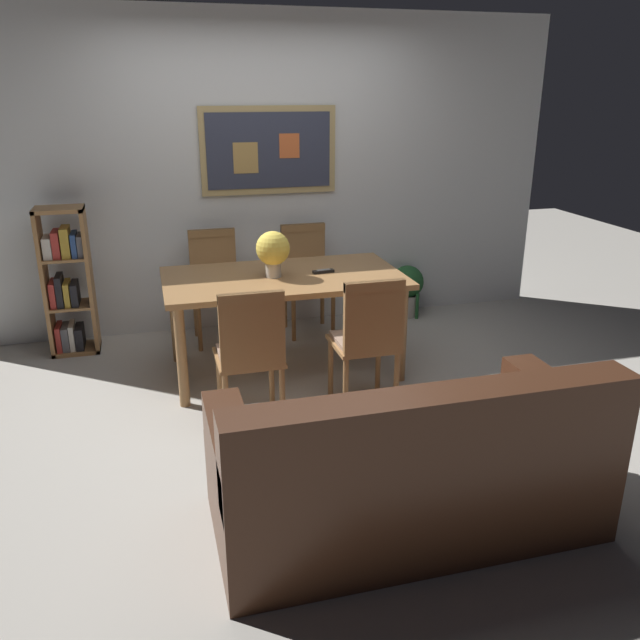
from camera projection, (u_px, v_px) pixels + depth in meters
ground_plane at (307, 398)px, 4.42m from camera, size 12.00×12.00×0.00m
wall_back_with_painting at (259, 175)px, 5.45m from camera, size 5.20×0.14×2.60m
dining_table at (284, 287)px, 4.63m from camera, size 1.69×0.94×0.74m
dining_chair_near_left at (250, 348)px, 3.85m from camera, size 0.40×0.41×0.91m
dining_chair_near_right at (368, 334)px, 4.07m from camera, size 0.40×0.41×0.91m
dining_chair_far_right at (306, 270)px, 5.50m from camera, size 0.40×0.41×0.91m
dining_chair_far_left at (215, 277)px, 5.29m from camera, size 0.40×0.41×0.91m
leather_couch at (409, 471)px, 3.01m from camera, size 1.80×0.84×0.84m
bookshelf at (67, 284)px, 5.02m from camera, size 0.36×0.28×1.15m
potted_ivy at (407, 289)px, 5.95m from camera, size 0.30×0.30×0.52m
flower_vase at (273, 250)px, 4.51m from camera, size 0.25×0.24×0.33m
tv_remote at (323, 271)px, 4.66m from camera, size 0.16×0.06×0.02m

